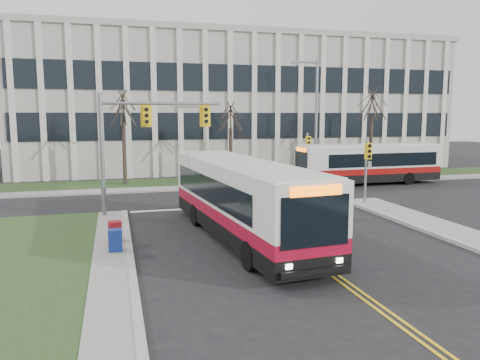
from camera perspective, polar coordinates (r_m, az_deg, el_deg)
name	(u,v)px	position (r m, az deg, el deg)	size (l,w,h in m)	color
ground	(293,245)	(18.84, 6.46, -7.92)	(120.00, 120.00, 0.00)	black
sidewalk_west	(109,315)	(12.88, -15.69, -15.54)	(1.20, 26.00, 0.14)	#9E9B93
sidewalk_cross	(280,184)	(34.48, 4.93, -0.51)	(44.00, 1.60, 0.14)	#9E9B93
building_lawn	(268,179)	(37.10, 3.45, 0.09)	(44.00, 5.00, 0.12)	#2A461E
office_building	(231,106)	(48.28, -1.08, 8.99)	(40.00, 16.00, 12.00)	#B9B3AA
mast_arm_signal	(136,132)	(24.03, -12.54, 5.68)	(6.11, 0.38, 6.20)	slate
signal_pole_near	(367,161)	(27.64, 15.22, 2.21)	(0.34, 0.39, 3.80)	slate
signal_pole_far	(308,150)	(35.21, 8.24, 3.59)	(0.34, 0.39, 3.80)	slate
streetlight	(314,114)	(36.17, 9.04, 7.96)	(2.15, 0.25, 9.20)	slate
directory_sign	(239,167)	(35.77, -0.08, 1.60)	(1.50, 0.12, 2.00)	slate
tree_left	(123,109)	(34.84, -14.08, 8.35)	(1.80, 1.80, 7.70)	#42352B
tree_mid	(231,118)	(36.10, -1.15, 7.56)	(1.80, 1.80, 6.82)	#42352B
tree_right	(372,105)	(40.53, 15.82, 8.76)	(1.80, 1.80, 8.25)	#42352B
bus_main	(243,201)	(19.30, 0.31, -2.62)	(2.59, 11.97, 3.19)	silver
bus_cross	(369,165)	(36.01, 15.41, 1.81)	(2.36, 10.91, 2.91)	silver
newspaper_box_blue	(115,242)	(18.02, -14.97, -7.31)	(0.50, 0.45, 0.95)	navy
newspaper_box_red	(115,233)	(19.36, -14.99, -6.26)	(0.50, 0.45, 0.95)	#AA161F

